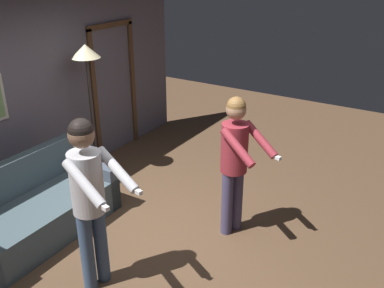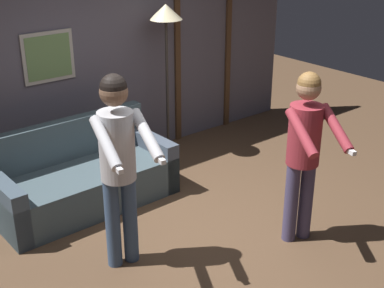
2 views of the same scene
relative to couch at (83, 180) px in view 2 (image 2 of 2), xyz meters
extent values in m
plane|color=brown|center=(0.58, -1.35, -0.28)|extent=(12.00, 12.00, 0.00)
cube|color=#575360|center=(0.58, 0.84, 1.02)|extent=(6.40, 0.06, 2.60)
cube|color=#B7B2A8|center=(0.11, 0.79, 1.17)|extent=(0.60, 0.02, 0.56)
cube|color=#688C52|center=(0.11, 0.78, 1.17)|extent=(0.52, 0.01, 0.48)
cube|color=#4C331E|center=(1.90, 0.79, 0.74)|extent=(0.08, 0.04, 2.04)
cube|color=#4C331E|center=(2.80, 0.79, 0.74)|extent=(0.08, 0.04, 2.04)
cube|color=#42535A|center=(0.00, -0.04, -0.07)|extent=(1.91, 0.88, 0.42)
cube|color=#42535A|center=(-0.01, 0.31, 0.37)|extent=(1.90, 0.17, 0.45)
cube|color=#3F4E5B|center=(-0.87, -0.06, 0.01)|extent=(0.17, 0.85, 0.58)
cube|color=#434D5B|center=(0.87, -0.03, 0.01)|extent=(0.17, 0.85, 0.58)
cylinder|color=#332D28|center=(1.48, 0.46, -0.27)|extent=(0.28, 0.28, 0.02)
cylinder|color=#332D28|center=(1.48, 0.46, 0.61)|extent=(0.04, 0.04, 1.72)
cone|color=#F9EAB7|center=(1.48, 0.46, 1.56)|extent=(0.39, 0.39, 0.18)
cylinder|color=#395071|center=(-0.32, -1.16, 0.14)|extent=(0.13, 0.13, 0.84)
cylinder|color=#395071|center=(-0.17, -1.19, 0.14)|extent=(0.13, 0.13, 0.84)
cylinder|color=#B2B2B7|center=(-0.24, -1.18, 0.86)|extent=(0.30, 0.30, 0.59)
sphere|color=brown|center=(-0.24, -1.18, 1.32)|extent=(0.23, 0.23, 0.23)
sphere|color=black|center=(-0.24, -1.18, 1.36)|extent=(0.22, 0.22, 0.22)
cylinder|color=#B2B2B7|center=(-0.46, -1.38, 1.01)|extent=(0.19, 0.52, 0.31)
cube|color=white|center=(-0.50, -1.61, 0.90)|extent=(0.07, 0.15, 0.04)
cylinder|color=#B2B2B7|center=(-0.12, -1.44, 1.01)|extent=(0.19, 0.52, 0.31)
cube|color=white|center=(-0.17, -1.67, 0.90)|extent=(0.07, 0.15, 0.04)
cylinder|color=#443E60|center=(1.19, -1.87, 0.12)|extent=(0.13, 0.13, 0.79)
cylinder|color=#443E60|center=(1.34, -1.92, 0.12)|extent=(0.13, 0.13, 0.79)
cylinder|color=maroon|center=(1.27, -1.89, 0.80)|extent=(0.30, 0.30, 0.56)
sphere|color=#9E7556|center=(1.27, -1.89, 1.23)|extent=(0.22, 0.22, 0.22)
sphere|color=brown|center=(1.27, -1.89, 1.27)|extent=(0.21, 0.21, 0.21)
cylinder|color=maroon|center=(1.04, -2.04, 0.92)|extent=(0.24, 0.48, 0.33)
cylinder|color=maroon|center=(1.36, -2.15, 0.92)|extent=(0.24, 0.48, 0.33)
cube|color=white|center=(1.29, -2.35, 0.80)|extent=(0.09, 0.15, 0.04)
camera|label=1|loc=(-2.58, -3.75, 2.73)|focal=40.00mm
camera|label=2|loc=(-2.29, -4.69, 2.61)|focal=50.00mm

